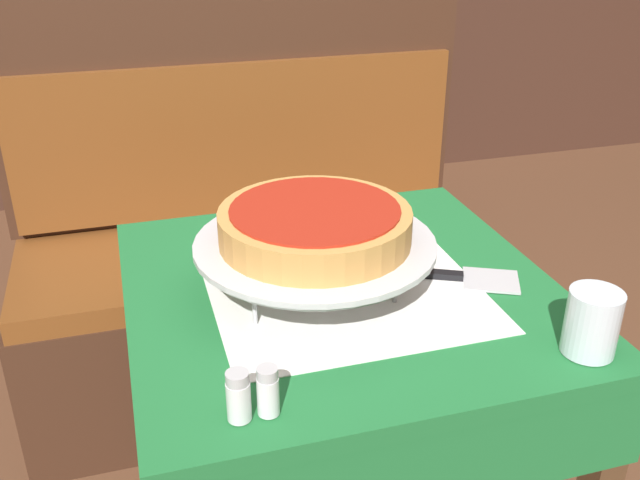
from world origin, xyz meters
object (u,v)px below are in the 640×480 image
object	(u,v)px
pizza_pan_stand	(315,246)
pepper_shaker	(268,391)
pizza_server	(444,276)
salt_shaker	(238,396)
deep_dish_pizza	(315,225)
water_glass_near	(592,322)
condiment_caddy	(253,52)
dining_table_rear	(270,90)
dining_table_front	(340,335)
booth_bench	(256,282)

from	to	relation	value
pizza_pan_stand	pepper_shaker	distance (m)	0.33
pizza_server	salt_shaker	size ratio (longest dim) A/B	3.84
deep_dish_pizza	salt_shaker	size ratio (longest dim) A/B	4.40
water_glass_near	condiment_caddy	distance (m)	2.12
deep_dish_pizza	dining_table_rear	bearing A→B (deg)	79.68
pizza_server	pepper_shaker	distance (m)	0.47
dining_table_front	booth_bench	size ratio (longest dim) A/B	0.57
dining_table_front	deep_dish_pizza	size ratio (longest dim) A/B	2.32
dining_table_front	deep_dish_pizza	distance (m)	0.25
deep_dish_pizza	dining_table_front	bearing A→B (deg)	14.43
deep_dish_pizza	salt_shaker	distance (m)	0.36
booth_bench	salt_shaker	size ratio (longest dim) A/B	18.05
booth_bench	pepper_shaker	world-z (taller)	booth_bench
pepper_shaker	pizza_pan_stand	bearing A→B (deg)	62.95
dining_table_rear	water_glass_near	distance (m)	2.14
pizza_pan_stand	salt_shaker	size ratio (longest dim) A/B	5.59
pizza_server	water_glass_near	xyz separation A→B (m)	(0.11, -0.27, 0.05)
dining_table_rear	booth_bench	size ratio (longest dim) A/B	0.60
dining_table_front	pizza_server	world-z (taller)	pizza_server
pizza_pan_stand	condiment_caddy	xyz separation A→B (m)	(0.27, 1.83, -0.04)
dining_table_front	pizza_pan_stand	size ratio (longest dim) A/B	1.83
pepper_shaker	booth_bench	bearing A→B (deg)	79.98
booth_bench	condiment_caddy	bearing A→B (deg)	77.86
pizza_pan_stand	water_glass_near	size ratio (longest dim) A/B	4.00
dining_table_rear	condiment_caddy	xyz separation A→B (m)	(-0.07, -0.02, 0.16)
pizza_pan_stand	water_glass_near	xyz separation A→B (m)	(0.35, -0.29, -0.04)
deep_dish_pizza	salt_shaker	world-z (taller)	deep_dish_pizza
pepper_shaker	condiment_caddy	bearing A→B (deg)	78.92
deep_dish_pizza	condiment_caddy	size ratio (longest dim) A/B	1.84
dining_table_front	dining_table_rear	xyz separation A→B (m)	(0.28, 1.83, -0.01)
pepper_shaker	salt_shaker	bearing A→B (deg)	180.00
pizza_pan_stand	dining_table_rear	bearing A→B (deg)	79.68
booth_bench	condiment_caddy	xyz separation A→B (m)	(0.23, 1.06, 0.45)
pizza_pan_stand	pizza_server	world-z (taller)	pizza_pan_stand
water_glass_near	condiment_caddy	world-z (taller)	condiment_caddy
dining_table_front	water_glass_near	xyz separation A→B (m)	(0.30, -0.30, 0.16)
booth_bench	pizza_pan_stand	size ratio (longest dim) A/B	3.23
booth_bench	condiment_caddy	size ratio (longest dim) A/B	7.54
booth_bench	deep_dish_pizza	distance (m)	0.94
condiment_caddy	water_glass_near	bearing A→B (deg)	-87.83
dining_table_rear	booth_bench	xyz separation A→B (m)	(-0.30, -1.07, -0.29)
pepper_shaker	condiment_caddy	size ratio (longest dim) A/B	0.41
booth_bench	salt_shaker	world-z (taller)	booth_bench
salt_shaker	pizza_pan_stand	bearing A→B (deg)	57.12
salt_shaker	dining_table_rear	bearing A→B (deg)	76.22
pepper_shaker	pizza_server	bearing A→B (deg)	35.30
pizza_pan_stand	deep_dish_pizza	distance (m)	0.04
dining_table_rear	pizza_pan_stand	bearing A→B (deg)	-100.32
deep_dish_pizza	salt_shaker	xyz separation A→B (m)	(-0.19, -0.29, -0.09)
pizza_server	condiment_caddy	size ratio (longest dim) A/B	1.60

